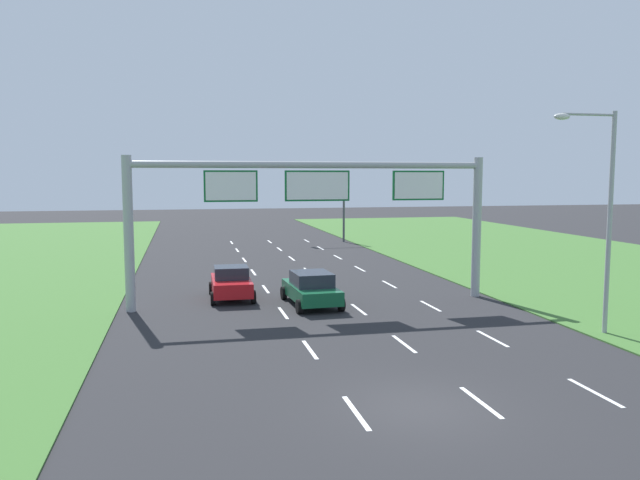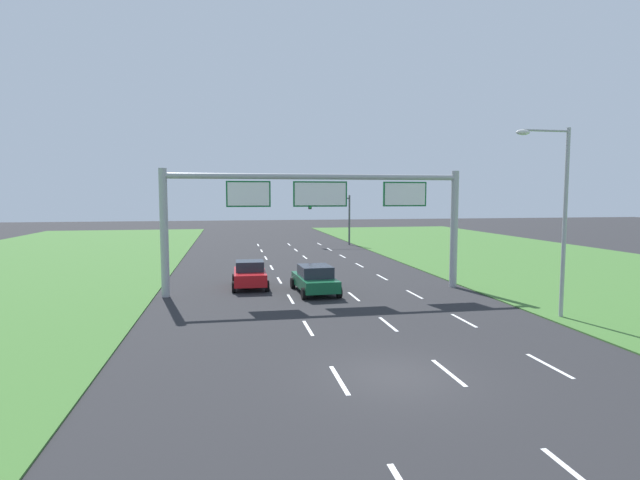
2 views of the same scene
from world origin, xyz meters
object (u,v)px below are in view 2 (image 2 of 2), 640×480
object	(u,v)px
car_near_red	(315,279)
street_lamp	(558,206)
car_lead_silver	(250,274)
traffic_light_mast	(333,211)
sign_gantry	(319,206)

from	to	relation	value
car_near_red	street_lamp	bearing A→B (deg)	-41.63
car_lead_silver	street_lamp	distance (m)	17.16
car_lead_silver	street_lamp	world-z (taller)	street_lamp
traffic_light_mast	car_near_red	bearing A→B (deg)	-103.87
traffic_light_mast	street_lamp	world-z (taller)	street_lamp
car_near_red	car_lead_silver	world-z (taller)	car_lead_silver
car_lead_silver	sign_gantry	world-z (taller)	sign_gantry
car_near_red	street_lamp	world-z (taller)	street_lamp
sign_gantry	street_lamp	distance (m)	12.32
sign_gantry	traffic_light_mast	xyz separation A→B (m)	(6.32, 26.59, -1.07)
car_near_red	traffic_light_mast	size ratio (longest dim) A/B	0.81
car_lead_silver	traffic_light_mast	world-z (taller)	traffic_light_mast
street_lamp	sign_gantry	bearing A→B (deg)	138.86
car_near_red	traffic_light_mast	world-z (taller)	traffic_light_mast
car_lead_silver	sign_gantry	xyz separation A→B (m)	(3.90, -2.01, 4.14)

